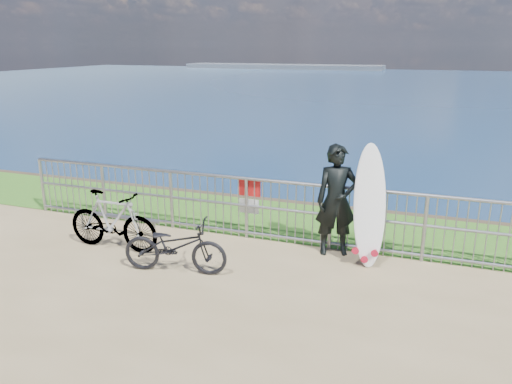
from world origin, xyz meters
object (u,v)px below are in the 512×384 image
at_px(surfboard, 369,210).
at_px(bicycle_far, 113,221).
at_px(surfer, 337,200).
at_px(bicycle_near, 175,246).

height_order(surfboard, bicycle_far, surfboard).
distance_m(surfer, bicycle_far, 3.73).
relative_size(bicycle_near, bicycle_far, 0.94).
relative_size(surfer, bicycle_far, 1.08).
distance_m(surfer, surfboard, 0.60).
distance_m(bicycle_near, bicycle_far, 1.48).
xyz_separation_m(surfer, surfboard, (0.55, -0.23, -0.03)).
bearing_deg(surfer, surfboard, -43.37).
distance_m(surfboard, bicycle_near, 3.02).
relative_size(surfboard, bicycle_far, 1.13).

